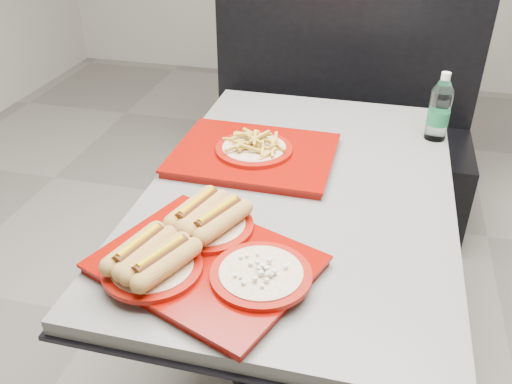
% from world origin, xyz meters
% --- Properties ---
extents(ground, '(6.00, 6.00, 0.00)m').
position_xyz_m(ground, '(0.00, 0.00, 0.00)').
color(ground, gray).
rests_on(ground, ground).
extents(diner_table, '(0.92, 1.42, 0.75)m').
position_xyz_m(diner_table, '(0.00, 0.00, 0.58)').
color(diner_table, black).
rests_on(diner_table, ground).
extents(booth_bench, '(1.30, 0.57, 1.35)m').
position_xyz_m(booth_bench, '(0.00, 1.09, 0.40)').
color(booth_bench, black).
rests_on(booth_bench, ground).
extents(tray_near, '(0.59, 0.53, 0.11)m').
position_xyz_m(tray_near, '(-0.17, -0.44, 0.79)').
color(tray_near, '#7C0903').
rests_on(tray_near, diner_table).
extents(tray_far, '(0.52, 0.41, 0.10)m').
position_xyz_m(tray_far, '(-0.18, 0.12, 0.78)').
color(tray_far, '#7C0903').
rests_on(tray_far, diner_table).
extents(water_bottle, '(0.08, 0.08, 0.24)m').
position_xyz_m(water_bottle, '(0.40, 0.43, 0.85)').
color(water_bottle, silver).
rests_on(water_bottle, diner_table).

